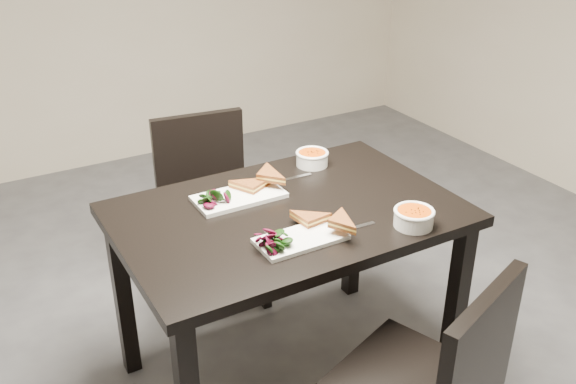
# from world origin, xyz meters

# --- Properties ---
(table) EXTENTS (1.20, 0.80, 0.75)m
(table) POSITION_xyz_m (0.13, 0.05, 0.65)
(table) COLOR black
(table) RESTS_ON ground
(chair_near) EXTENTS (0.54, 0.54, 0.85)m
(chair_near) POSITION_xyz_m (0.22, -0.66, 0.48)
(chair_near) COLOR black
(chair_near) RESTS_ON ground
(chair_far) EXTENTS (0.47, 0.47, 0.85)m
(chair_far) POSITION_xyz_m (0.11, 0.76, 0.48)
(chair_far) COLOR black
(chair_far) RESTS_ON ground
(plate_near) EXTENTS (0.29, 0.15, 0.01)m
(plate_near) POSITION_xyz_m (0.06, -0.15, 0.76)
(plate_near) COLOR white
(plate_near) RESTS_ON table
(sandwich_near) EXTENTS (0.16, 0.13, 0.05)m
(sandwich_near) POSITION_xyz_m (0.13, -0.14, 0.79)
(sandwich_near) COLOR brown
(sandwich_near) RESTS_ON plate_near
(salad_near) EXTENTS (0.09, 0.08, 0.04)m
(salad_near) POSITION_xyz_m (-0.04, -0.15, 0.78)
(salad_near) COLOR black
(salad_near) RESTS_ON plate_near
(soup_bowl_near) EXTENTS (0.14, 0.14, 0.06)m
(soup_bowl_near) POSITION_xyz_m (0.44, -0.26, 0.79)
(soup_bowl_near) COLOR white
(soup_bowl_near) RESTS_ON table
(cutlery_near) EXTENTS (0.18, 0.02, 0.00)m
(cutlery_near) POSITION_xyz_m (0.25, -0.17, 0.75)
(cutlery_near) COLOR silver
(cutlery_near) RESTS_ON table
(plate_far) EXTENTS (0.33, 0.16, 0.02)m
(plate_far) POSITION_xyz_m (0.02, 0.22, 0.76)
(plate_far) COLOR white
(plate_far) RESTS_ON table
(sandwich_far) EXTENTS (0.20, 0.18, 0.05)m
(sandwich_far) POSITION_xyz_m (0.08, 0.20, 0.79)
(sandwich_far) COLOR brown
(sandwich_far) RESTS_ON plate_far
(salad_far) EXTENTS (0.10, 0.09, 0.05)m
(salad_far) POSITION_xyz_m (-0.08, 0.22, 0.79)
(salad_far) COLOR black
(salad_far) RESTS_ON plate_far
(soup_bowl_far) EXTENTS (0.13, 0.13, 0.06)m
(soup_bowl_far) POSITION_xyz_m (0.41, 0.34, 0.78)
(soup_bowl_far) COLOR white
(soup_bowl_far) RESTS_ON table
(cutlery_far) EXTENTS (0.18, 0.02, 0.00)m
(cutlery_far) POSITION_xyz_m (0.27, 0.27, 0.75)
(cutlery_far) COLOR silver
(cutlery_far) RESTS_ON table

